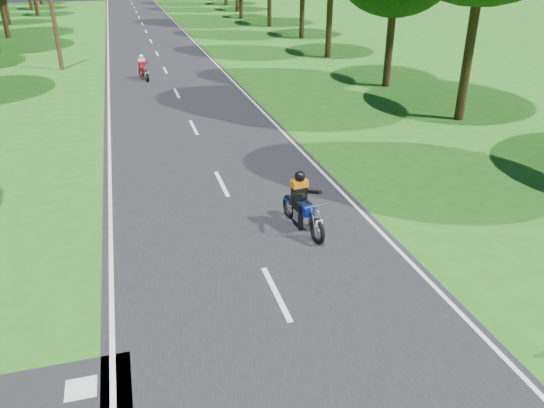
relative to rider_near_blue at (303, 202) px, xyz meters
name	(u,v)px	position (x,y,z in m)	size (l,w,h in m)	color
ground	(308,358)	(-1.44, -4.54, -0.78)	(160.00, 160.00, 0.00)	#295D15
main_road	(142,24)	(-1.44, 45.46, -0.77)	(7.00, 140.00, 0.02)	black
road_markings	(142,26)	(-1.57, 43.59, -0.76)	(7.40, 140.00, 0.01)	silver
rider_near_blue	(303,202)	(0.00, 0.00, 0.00)	(0.61, 1.83, 1.53)	navy
rider_far_red	(143,67)	(-2.81, 19.12, -0.09)	(0.54, 1.63, 1.36)	maroon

